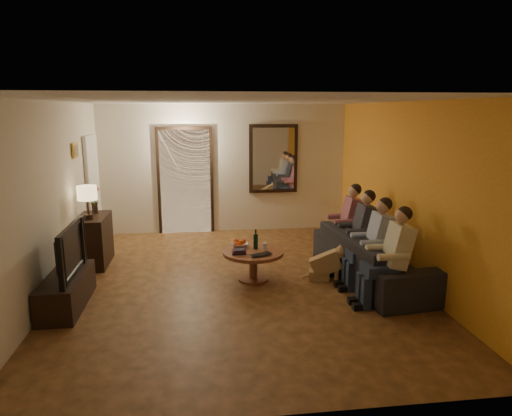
{
  "coord_description": "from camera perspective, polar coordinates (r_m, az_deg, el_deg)",
  "views": [
    {
      "loc": [
        -0.54,
        -6.27,
        2.47
      ],
      "look_at": [
        0.3,
        0.3,
        1.05
      ],
      "focal_mm": 32.0,
      "sensor_mm": 36.0,
      "label": 1
    }
  ],
  "objects": [
    {
      "name": "person_c",
      "position": [
        7.15,
        12.83,
        -3.38
      ],
      "size": [
        0.6,
        0.4,
        1.2
      ],
      "primitive_type": null,
      "color": "tan",
      "rests_on": "sofa"
    },
    {
      "name": "dresser",
      "position": [
        7.88,
        -19.59,
        -3.83
      ],
      "size": [
        0.45,
        0.91,
        0.81
      ],
      "primitive_type": "cube",
      "color": "black",
      "rests_on": "floor"
    },
    {
      "name": "mirror_frame",
      "position": [
        9.41,
        2.18,
        6.17
      ],
      "size": [
        1.0,
        0.05,
        1.4
      ],
      "primitive_type": "cube",
      "color": "black",
      "rests_on": "back_wall"
    },
    {
      "name": "orange_accent",
      "position": [
        7.06,
        18.25,
        1.95
      ],
      "size": [
        0.01,
        6.0,
        2.6
      ],
      "primitive_type": "cube",
      "color": "orange",
      "rests_on": "right_wall"
    },
    {
      "name": "sofa",
      "position": [
        6.98,
        14.35,
        -5.92
      ],
      "size": [
        2.52,
        1.19,
        0.71
      ],
      "primitive_type": "imported",
      "rotation": [
        0.0,
        0.0,
        1.67
      ],
      "color": "black",
      "rests_on": "floor"
    },
    {
      "name": "coffee_table",
      "position": [
        6.79,
        -0.36,
        -7.2
      ],
      "size": [
        0.99,
        0.99,
        0.45
      ],
      "primitive_type": "cylinder",
      "rotation": [
        0.0,
        0.0,
        -0.12
      ],
      "color": "brown",
      "rests_on": "floor"
    },
    {
      "name": "art_canvas",
      "position": [
        7.83,
        -21.57,
        6.72
      ],
      "size": [
        0.01,
        0.22,
        0.18
      ],
      "primitive_type": "cube",
      "color": "brown",
      "rests_on": "left_wall"
    },
    {
      "name": "front_wall",
      "position": [
        3.52,
        2.01,
        -7.35
      ],
      "size": [
        5.0,
        0.02,
        2.6
      ],
      "primitive_type": "cube",
      "color": "beige",
      "rests_on": "floor"
    },
    {
      "name": "kitchen_doorway",
      "position": [
        9.36,
        -8.81,
        3.23
      ],
      "size": [
        1.0,
        0.06,
        2.1
      ],
      "primitive_type": "cube",
      "color": "#FFE0A5",
      "rests_on": "floor"
    },
    {
      "name": "dog",
      "position": [
        6.85,
        8.77,
        -6.69
      ],
      "size": [
        0.6,
        0.38,
        0.56
      ],
      "primitive_type": null,
      "rotation": [
        0.0,
        0.0,
        -0.26
      ],
      "color": "tan",
      "rests_on": "floor"
    },
    {
      "name": "bowl",
      "position": [
        6.9,
        -2.07,
        -4.65
      ],
      "size": [
        0.26,
        0.26,
        0.06
      ],
      "primitive_type": "imported",
      "color": "white",
      "rests_on": "coffee_table"
    },
    {
      "name": "back_wall",
      "position": [
        9.36,
        -3.94,
        4.89
      ],
      "size": [
        5.0,
        0.02,
        2.6
      ],
      "primitive_type": "cube",
      "color": "beige",
      "rests_on": "floor"
    },
    {
      "name": "white_door",
      "position": [
        8.9,
        -19.66,
        2.01
      ],
      "size": [
        0.06,
        0.85,
        2.04
      ],
      "primitive_type": "cube",
      "color": "white",
      "rests_on": "floor"
    },
    {
      "name": "left_wall",
      "position": [
        6.67,
        -24.24,
        0.92
      ],
      "size": [
        0.02,
        6.0,
        2.6
      ],
      "primitive_type": "cube",
      "color": "beige",
      "rests_on": "floor"
    },
    {
      "name": "tv",
      "position": [
        6.23,
        -22.98,
        -4.96
      ],
      "size": [
        1.13,
        0.15,
        0.65
      ],
      "primitive_type": "imported",
      "rotation": [
        0.0,
        0.0,
        1.57
      ],
      "color": "black",
      "rests_on": "tv_stand"
    },
    {
      "name": "flower_vase",
      "position": [
        7.95,
        -19.58,
        0.93
      ],
      "size": [
        0.14,
        0.14,
        0.44
      ],
      "primitive_type": null,
      "color": "#B21A12",
      "rests_on": "dresser"
    },
    {
      "name": "book_stack",
      "position": [
        6.59,
        -2.16,
        -5.43
      ],
      "size": [
        0.2,
        0.15,
        0.07
      ],
      "primitive_type": null,
      "color": "black",
      "rests_on": "coffee_table"
    },
    {
      "name": "right_wall",
      "position": [
        7.07,
        18.32,
        1.95
      ],
      "size": [
        0.02,
        6.0,
        2.6
      ],
      "primitive_type": "cube",
      "color": "beige",
      "rests_on": "floor"
    },
    {
      "name": "table_lamp",
      "position": [
        7.52,
        -20.29,
        0.66
      ],
      "size": [
        0.3,
        0.3,
        0.54
      ],
      "primitive_type": null,
      "color": "beige",
      "rests_on": "dresser"
    },
    {
      "name": "mirror_glass",
      "position": [
        9.38,
        2.21,
        6.15
      ],
      "size": [
        0.86,
        0.02,
        1.26
      ],
      "primitive_type": "cube",
      "color": "white",
      "rests_on": "back_wall"
    },
    {
      "name": "framed_art",
      "position": [
        7.84,
        -21.68,
        6.71
      ],
      "size": [
        0.03,
        0.28,
        0.24
      ],
      "primitive_type": "cube",
      "color": "#B28C33",
      "rests_on": "left_wall"
    },
    {
      "name": "floor",
      "position": [
        6.76,
        -2.23,
        -9.34
      ],
      "size": [
        5.0,
        6.0,
        0.01
      ],
      "primitive_type": "cube",
      "color": "#3E2910",
      "rests_on": "ground"
    },
    {
      "name": "person_a",
      "position": [
        6.08,
        16.7,
        -6.33
      ],
      "size": [
        0.6,
        0.4,
        1.2
      ],
      "primitive_type": null,
      "color": "tan",
      "rests_on": "sofa"
    },
    {
      "name": "laptop",
      "position": [
        6.47,
        0.83,
        -5.98
      ],
      "size": [
        0.39,
        0.33,
        0.03
      ],
      "primitive_type": "imported",
      "rotation": [
        0.0,
        0.0,
        0.42
      ],
      "color": "black",
      "rests_on": "coffee_table"
    },
    {
      "name": "wine_bottle",
      "position": [
        6.78,
        -0.04,
        -3.87
      ],
      "size": [
        0.07,
        0.07,
        0.31
      ],
      "primitive_type": null,
      "color": "black",
      "rests_on": "coffee_table"
    },
    {
      "name": "door_trim",
      "position": [
        9.35,
        -8.81,
        3.22
      ],
      "size": [
        1.12,
        0.04,
        2.22
      ],
      "primitive_type": "cube",
      "color": "black",
      "rests_on": "floor"
    },
    {
      "name": "oranges",
      "position": [
        6.88,
        -2.07,
        -4.1
      ],
      "size": [
        0.2,
        0.2,
        0.08
      ],
      "primitive_type": null,
      "color": "#DA4812",
      "rests_on": "bowl"
    },
    {
      "name": "tv_stand",
      "position": [
        6.4,
        -22.58,
        -9.55
      ],
      "size": [
        0.45,
        1.26,
        0.42
      ],
      "primitive_type": "cube",
      "color": "black",
      "rests_on": "floor"
    },
    {
      "name": "fridge_glimpse",
      "position": [
        9.39,
        -7.26,
        2.37
      ],
      "size": [
        0.45,
        0.03,
        1.7
      ],
      "primitive_type": "cube",
      "color": "silver",
      "rests_on": "floor"
    },
    {
      "name": "person_d",
      "position": [
        7.69,
        11.31,
        -2.21
      ],
      "size": [
        0.6,
        0.4,
        1.2
      ],
      "primitive_type": null,
      "color": "tan",
      "rests_on": "sofa"
    },
    {
      "name": "ceiling",
      "position": [
        6.3,
        -2.43,
        13.27
      ],
      "size": [
        5.0,
        6.0,
        0.01
      ],
      "primitive_type": "cube",
      "color": "white",
      "rests_on": "back_wall"
    },
    {
      "name": "wine_glass",
      "position": [
        6.78,
        1.11,
        -4.8
      ],
      "size": [
        0.06,
        0.06,
        0.1
      ],
      "primitive_type": "cylinder",
      "color": "silver",
      "rests_on": "coffee_table"
    },
    {
      "name": "person_b",
      "position": [
        6.61,
        14.6,
        -4.74
      ],
      "size": [
        0.6,
        0.4,
        1.2
      ],
      "primitive_type": null,
      "color": "tan",
      "rests_on": "sofa"
    }
  ]
}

